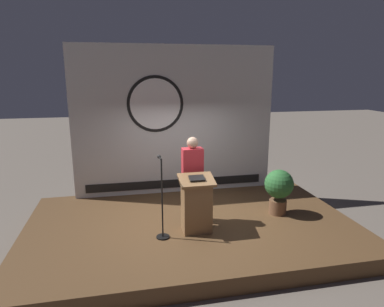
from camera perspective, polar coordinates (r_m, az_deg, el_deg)
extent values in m
plane|color=#6B6056|center=(7.04, -0.13, -13.56)|extent=(40.00, 40.00, 0.00)
cube|color=brown|center=(6.97, -0.13, -12.46)|extent=(6.40, 4.00, 0.30)
cube|color=silver|center=(8.17, -2.78, 5.43)|extent=(4.81, 0.10, 3.52)
cylinder|color=black|center=(8.01, -6.14, 8.22)|extent=(1.31, 0.02, 1.31)
cylinder|color=white|center=(8.00, -6.13, 8.22)|extent=(1.17, 0.02, 1.17)
cube|color=black|center=(8.47, -2.60, -4.99)|extent=(4.33, 0.02, 0.20)
cube|color=olive|center=(6.37, 0.75, -8.84)|extent=(0.52, 0.40, 0.96)
cube|color=olive|center=(6.19, 0.76, -4.47)|extent=(0.64, 0.50, 0.16)
cube|color=black|center=(6.16, 0.80, -4.12)|extent=(0.28, 0.20, 0.07)
cylinder|color=black|center=(6.83, 0.07, -7.79)|extent=(0.26, 0.26, 0.85)
cube|color=red|center=(6.60, 0.07, -1.80)|extent=(0.40, 0.24, 0.63)
sphere|color=tan|center=(6.50, 0.07, 1.81)|extent=(0.22, 0.22, 0.22)
cylinder|color=black|center=(6.33, -4.88, -13.71)|extent=(0.24, 0.24, 0.02)
cylinder|color=black|center=(6.03, -5.02, -7.60)|extent=(0.03, 0.03, 1.47)
cylinder|color=black|center=(5.99, -5.35, -0.91)|extent=(0.02, 0.34, 0.02)
sphere|color=#262626|center=(6.16, -5.54, -0.52)|extent=(0.07, 0.07, 0.07)
cylinder|color=brown|center=(7.45, 14.13, -8.61)|extent=(0.36, 0.36, 0.30)
sphere|color=#2D6B33|center=(7.28, 14.35, -4.96)|extent=(0.60, 0.60, 0.60)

